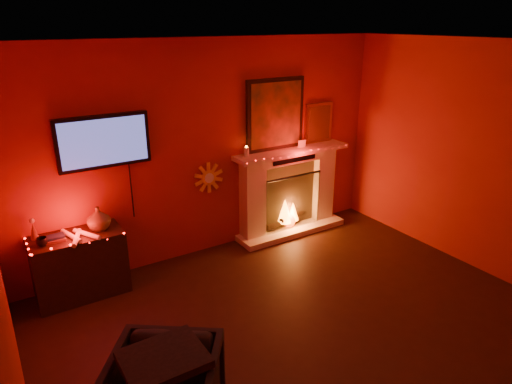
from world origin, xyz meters
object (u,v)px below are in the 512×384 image
Objects in this scene: fireplace at (288,183)px; sunburst_clock at (209,178)px; console_table at (80,262)px; tv at (104,142)px.

sunburst_clock is at bearing 175.63° from fireplace.
fireplace reaches higher than console_table.
fireplace is 1.76× the size of tv.
tv is at bearing -178.76° from sunburst_clock.
sunburst_clock is (1.25, 0.03, -0.65)m from tv.
tv is 1.41m from sunburst_clock.
fireplace is 2.91m from console_table.
tv is at bearing 178.50° from fireplace.
sunburst_clock is at bearing 1.24° from tv.
fireplace reaches higher than sunburst_clock.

